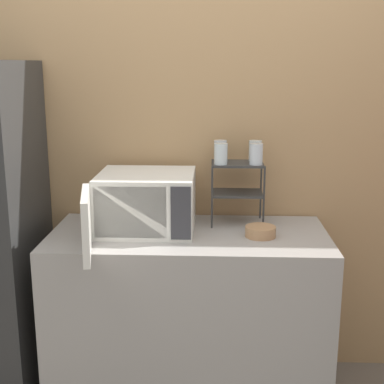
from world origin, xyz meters
TOP-DOWN VIEW (x-y plane):
  - wall_back at (0.00, 0.70)m, footprint 8.00×0.06m
  - counter at (0.00, 0.33)m, footprint 1.41×0.66m
  - microwave at (-0.23, 0.37)m, footprint 0.51×0.81m
  - dish_rack at (0.25, 0.52)m, footprint 0.28×0.20m
  - glass_front_left at (0.16, 0.46)m, footprint 0.07×0.07m
  - glass_back_right at (0.34, 0.57)m, footprint 0.07×0.07m
  - glass_front_right at (0.34, 0.46)m, footprint 0.07×0.07m
  - glass_back_left at (0.16, 0.57)m, footprint 0.07×0.07m
  - bowl at (0.36, 0.29)m, footprint 0.15×0.15m

SIDE VIEW (x-z plane):
  - counter at x=0.00m, z-range 0.00..0.91m
  - bowl at x=0.36m, z-range 0.91..0.97m
  - microwave at x=-0.23m, z-range 0.91..1.21m
  - dish_rack at x=0.25m, z-range 0.99..1.32m
  - glass_front_left at x=0.16m, z-range 1.24..1.35m
  - glass_back_right at x=0.34m, z-range 1.24..1.35m
  - glass_front_right at x=0.34m, z-range 1.24..1.35m
  - glass_back_left at x=0.16m, z-range 1.24..1.35m
  - wall_back at x=0.00m, z-range 0.00..2.60m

